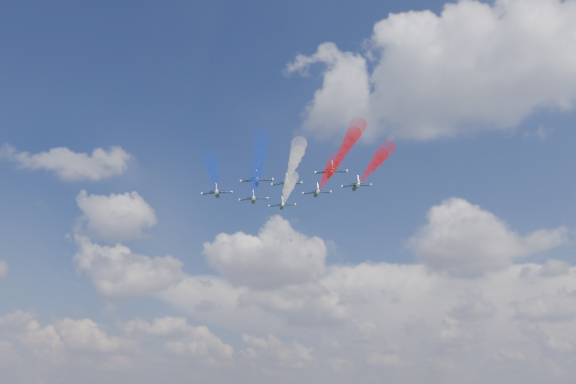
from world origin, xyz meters
The scene contains 16 objects.
jet_lead centered at (9.51, 27.37, 149.40)m, with size 8.51×10.64×2.84m, color black, non-canonical shape.
trail_lead centered at (21.44, 8.70, 146.93)m, with size 3.55×35.20×3.55m, color silver, non-canonical shape.
jet_inner_left centered at (8.29, 12.38, 147.40)m, with size 8.51×10.64×2.84m, color black, non-canonical shape.
trail_inner_left centered at (20.23, -6.28, 144.92)m, with size 3.55×35.20×3.55m, color blue, non-canonical shape.
jet_inner_right centered at (24.11, 21.93, 149.65)m, with size 8.51×10.64×2.84m, color black, non-canonical shape.
trail_inner_right centered at (36.05, 3.27, 147.18)m, with size 3.55×35.20×3.55m, color red, non-canonical shape.
jet_outer_left centered at (5.84, -2.53, 145.30)m, with size 8.51×10.64×2.84m, color black, non-canonical shape.
trail_outer_left centered at (17.78, -21.20, 142.82)m, with size 3.55×35.20×3.55m, color blue, non-canonical shape.
jet_center_third centered at (22.51, 6.39, 147.89)m, with size 8.51×10.64×2.84m, color black, non-canonical shape.
trail_center_third centered at (34.45, -12.28, 145.41)m, with size 3.55×35.20×3.55m, color silver, non-canonical shape.
jet_outer_right centered at (38.21, 17.98, 148.26)m, with size 8.51×10.64×2.84m, color black, non-canonical shape.
trail_outer_right centered at (50.15, -0.69, 145.79)m, with size 3.55×35.20×3.55m, color red, non-canonical shape.
jet_rear_left centered at (20.96, -6.63, 145.04)m, with size 8.51×10.64×2.84m, color black, non-canonical shape.
trail_rear_left centered at (32.90, -25.30, 142.56)m, with size 3.55×35.20×3.55m, color blue, non-canonical shape.
jet_rear_right centered at (37.92, 1.87, 147.15)m, with size 8.51×10.64×2.84m, color black, non-canonical shape.
trail_rear_right centered at (49.86, -16.79, 144.67)m, with size 3.55×35.20×3.55m, color red, non-canonical shape.
Camera 1 is at (101.73, -138.67, 90.40)m, focal length 39.90 mm.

